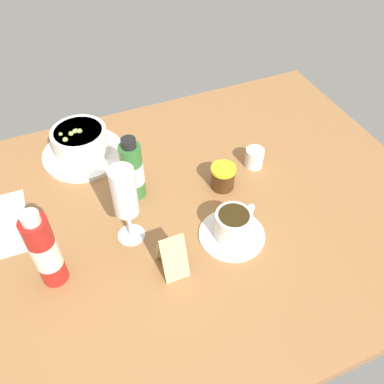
# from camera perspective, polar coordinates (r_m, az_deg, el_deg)

# --- Properties ---
(ground_plane) EXTENTS (1.10, 0.84, 0.03)m
(ground_plane) POSITION_cam_1_polar(r_m,az_deg,el_deg) (0.92, -0.17, -3.12)
(ground_plane) COLOR #9E6B3D
(porridge_bowl) EXTENTS (0.20, 0.20, 0.09)m
(porridge_bowl) POSITION_cam_1_polar(r_m,az_deg,el_deg) (1.05, -15.23, 6.50)
(porridge_bowl) COLOR white
(porridge_bowl) RESTS_ON ground_plane
(coffee_cup) EXTENTS (0.14, 0.14, 0.07)m
(coffee_cup) POSITION_cam_1_polar(r_m,az_deg,el_deg) (0.85, 5.73, -4.82)
(coffee_cup) COLOR white
(coffee_cup) RESTS_ON ground_plane
(creamer_jug) EXTENTS (0.05, 0.05, 0.05)m
(creamer_jug) POSITION_cam_1_polar(r_m,az_deg,el_deg) (1.01, 8.73, 4.77)
(creamer_jug) COLOR white
(creamer_jug) RESTS_ON ground_plane
(wine_glass) EXTENTS (0.06, 0.06, 0.19)m
(wine_glass) POSITION_cam_1_polar(r_m,az_deg,el_deg) (0.78, -9.39, -0.48)
(wine_glass) COLOR white
(wine_glass) RESTS_ON ground_plane
(jam_jar) EXTENTS (0.06, 0.06, 0.06)m
(jam_jar) POSITION_cam_1_polar(r_m,az_deg,el_deg) (0.95, 4.33, 2.11)
(jam_jar) COLOR #432610
(jam_jar) RESTS_ON ground_plane
(sauce_bottle_red) EXTENTS (0.05, 0.05, 0.19)m
(sauce_bottle_red) POSITION_cam_1_polar(r_m,az_deg,el_deg) (0.78, -19.86, -7.74)
(sauce_bottle_red) COLOR #B21E19
(sauce_bottle_red) RESTS_ON ground_plane
(sauce_bottle_green) EXTENTS (0.05, 0.05, 0.16)m
(sauce_bottle_green) POSITION_cam_1_polar(r_m,az_deg,el_deg) (0.90, -8.31, 2.98)
(sauce_bottle_green) COLOR #337233
(sauce_bottle_green) RESTS_ON ground_plane
(menu_card) EXTENTS (0.05, 0.07, 0.09)m
(menu_card) POSITION_cam_1_polar(r_m,az_deg,el_deg) (0.79, -2.84, -8.49)
(menu_card) COLOR tan
(menu_card) RESTS_ON ground_plane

